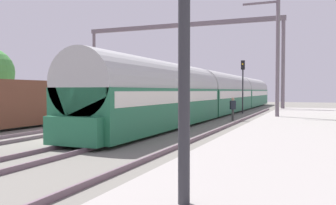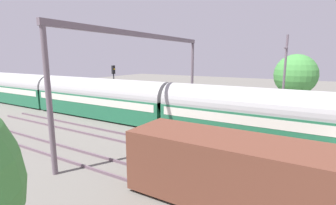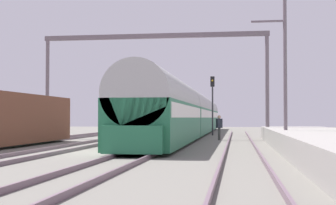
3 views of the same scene
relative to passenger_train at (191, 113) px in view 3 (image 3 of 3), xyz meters
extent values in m
plane|color=slate|center=(-2.11, -21.78, -1.97)|extent=(120.00, 120.00, 0.00)
cube|color=#69535F|center=(-4.94, -21.78, -1.89)|extent=(0.08, 60.00, 0.16)
cube|color=#69535F|center=(-3.50, -21.78, -1.89)|extent=(0.08, 60.00, 0.16)
cube|color=#69535F|center=(-0.72, -21.78, -1.89)|extent=(0.08, 60.00, 0.16)
cube|color=#69535F|center=(0.72, -21.78, -1.89)|extent=(0.08, 60.00, 0.16)
cube|color=#69535F|center=(3.50, -21.78, -1.89)|extent=(0.08, 60.00, 0.16)
cube|color=#69535F|center=(4.94, -21.78, -1.89)|extent=(0.08, 60.00, 0.16)
cube|color=gray|center=(8.04, -19.78, -1.52)|extent=(4.40, 28.00, 0.90)
cube|color=#236B47|center=(0.00, -16.31, -0.71)|extent=(2.90, 16.00, 2.20)
cube|color=silver|center=(0.00, -16.31, -0.08)|extent=(2.93, 15.36, 0.64)
cylinder|color=#ACACAC|center=(0.00, -16.31, 0.59)|extent=(2.84, 16.00, 2.84)
cube|color=#236B47|center=(0.00, 0.04, -0.71)|extent=(2.90, 16.00, 2.20)
cube|color=silver|center=(0.00, 0.04, -0.08)|extent=(2.93, 15.36, 0.64)
cylinder|color=#ACACAC|center=(0.00, 0.04, 0.59)|extent=(2.84, 16.00, 2.84)
cube|color=#236B47|center=(0.00, 16.39, -0.71)|extent=(2.90, 16.00, 2.20)
cube|color=silver|center=(0.00, 16.39, -0.08)|extent=(2.93, 15.36, 0.64)
cylinder|color=#ACACAC|center=(0.00, 16.39, 0.59)|extent=(2.84, 16.00, 2.84)
cube|color=#236B47|center=(0.00, -24.56, -1.26)|extent=(2.40, 0.50, 1.10)
cube|color=brown|center=(-8.44, -18.34, -0.46)|extent=(2.80, 13.00, 2.70)
cube|color=black|center=(-8.44, -18.34, -1.76)|extent=(2.52, 11.96, 0.10)
cylinder|color=#3B3B3B|center=(2.82, -9.18, -1.55)|extent=(0.25, 0.25, 0.85)
cube|color=#232833|center=(2.82, -9.18, -0.80)|extent=(0.46, 0.43, 0.64)
sphere|color=tan|center=(2.82, -9.18, -0.36)|extent=(0.24, 0.24, 0.24)
cylinder|color=#2D2D33|center=(1.92, -0.23, 0.18)|extent=(0.14, 0.14, 4.30)
cube|color=black|center=(1.92, -0.23, 2.78)|extent=(0.36, 0.20, 0.90)
sphere|color=yellow|center=(1.92, -0.35, 2.86)|extent=(0.16, 0.16, 0.16)
cylinder|color=slate|center=(-10.44, -7.46, 1.78)|extent=(0.28, 0.28, 7.50)
cylinder|color=slate|center=(6.22, -7.46, 1.78)|extent=(0.28, 0.28, 7.50)
cube|color=slate|center=(-2.11, -7.46, 5.71)|extent=(17.06, 0.24, 0.36)
cylinder|color=slate|center=(6.62, -16.37, 2.03)|extent=(0.20, 0.20, 8.00)
cube|color=slate|center=(5.72, -16.37, 4.83)|extent=(1.80, 0.10, 0.10)
camera|label=1|loc=(8.34, -35.65, 0.26)|focal=38.38mm
camera|label=2|loc=(-17.79, -18.73, 4.05)|focal=26.35mm
camera|label=3|loc=(4.01, -42.91, -0.40)|focal=51.59mm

